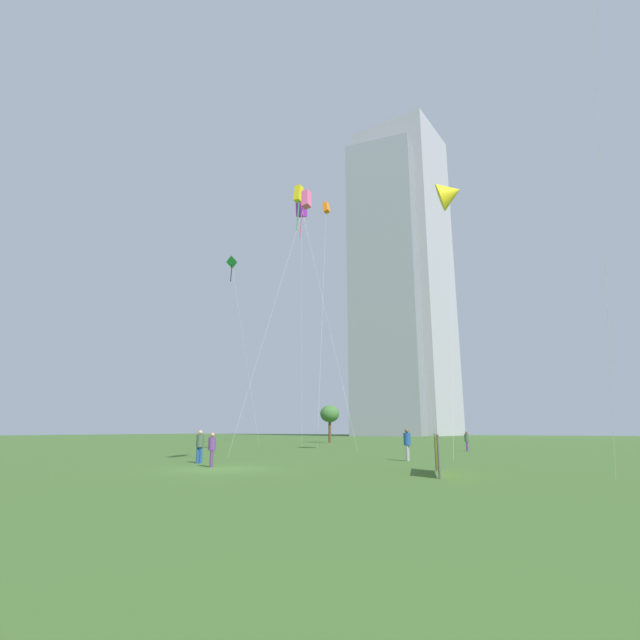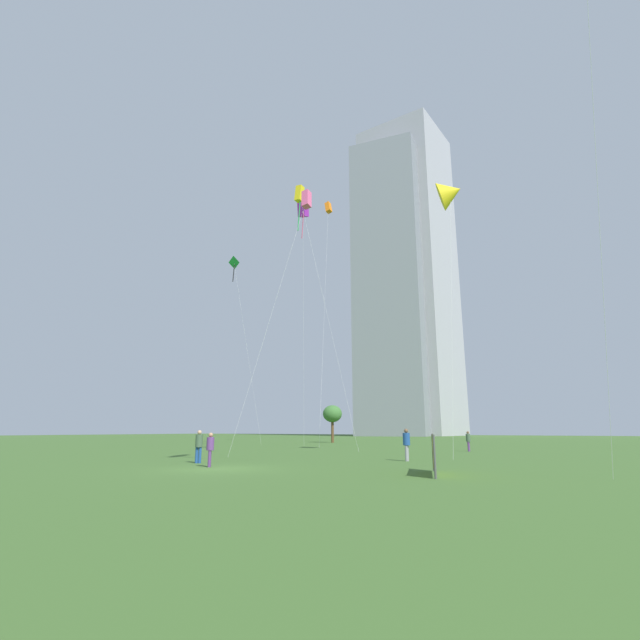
# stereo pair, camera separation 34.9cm
# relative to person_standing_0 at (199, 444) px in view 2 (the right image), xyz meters

# --- Properties ---
(ground) EXTENTS (280.00, 280.00, 0.00)m
(ground) POSITION_rel_person_standing_0_xyz_m (3.43, -2.17, -0.96)
(ground) COLOR #3D6028
(person_standing_0) EXTENTS (0.37, 0.37, 1.66)m
(person_standing_0) POSITION_rel_person_standing_0_xyz_m (0.00, 0.00, 0.00)
(person_standing_0) COLOR #1E478C
(person_standing_0) RESTS_ON ground
(person_standing_1) EXTENTS (0.39, 0.39, 1.74)m
(person_standing_1) POSITION_rel_person_standing_0_xyz_m (8.66, 7.18, 0.04)
(person_standing_1) COLOR gray
(person_standing_1) RESTS_ON ground
(person_standing_2) EXTENTS (0.35, 0.35, 1.56)m
(person_standing_2) POSITION_rel_person_standing_0_xyz_m (8.58, 20.93, -0.06)
(person_standing_2) COLOR #593372
(person_standing_2) RESTS_ON ground
(person_standing_3) EXTENTS (0.34, 0.34, 1.55)m
(person_standing_3) POSITION_rel_person_standing_0_xyz_m (2.36, -1.61, -0.07)
(person_standing_3) COLOR #593372
(person_standing_3) RESTS_ON ground
(kite_flying_0) EXTENTS (3.60, 4.39, 19.51)m
(kite_flying_0) POSITION_rel_person_standing_0_xyz_m (0.70, 9.03, 17.72)
(kite_flying_0) COLOR silver
(kite_flying_0) RESTS_ON ground
(kite_flying_1) EXTENTS (5.70, 11.37, 31.83)m
(kite_flying_1) POSITION_rel_person_standing_0_xyz_m (-10.72, 32.07, 29.83)
(kite_flying_1) COLOR silver
(kite_flying_1) RESTS_ON ground
(kite_flying_3) EXTENTS (2.43, 5.43, 20.01)m
(kite_flying_3) POSITION_rel_person_standing_0_xyz_m (10.34, 13.75, 17.79)
(kite_flying_3) COLOR silver
(kite_flying_3) RESTS_ON ground
(kite_flying_4) EXTENTS (5.91, 0.79, 24.13)m
(kite_flying_4) POSITION_rel_person_standing_0_xyz_m (-4.05, 15.16, 22.18)
(kite_flying_4) COLOR silver
(kite_flying_4) RESTS_ON ground
(kite_flying_5) EXTENTS (1.66, 2.95, 27.12)m
(kite_flying_5) POSITION_rel_person_standing_0_xyz_m (-7.97, 21.71, 24.84)
(kite_flying_5) COLOR silver
(kite_flying_5) RESTS_ON ground
(kite_flying_6) EXTENTS (4.07, 2.79, 22.51)m
(kite_flying_6) POSITION_rel_person_standing_0_xyz_m (-19.37, 23.56, 20.52)
(kite_flying_6) COLOR silver
(kite_flying_6) RESTS_ON ground
(park_tree_0) EXTENTS (2.56, 2.56, 4.91)m
(park_tree_0) POSITION_rel_person_standing_0_xyz_m (-13.50, 37.71, 2.76)
(park_tree_0) COLOR brown
(park_tree_0) RESTS_ON ground
(distant_highrise_0) EXTENTS (25.40, 24.57, 97.67)m
(distant_highrise_0) POSITION_rel_person_standing_0_xyz_m (-30.47, 117.14, 47.87)
(distant_highrise_0) COLOR #A8A8AD
(distant_highrise_0) RESTS_ON ground
(distant_highrise_1) EXTENTS (21.06, 19.72, 84.90)m
(distant_highrise_1) POSITION_rel_person_standing_0_xyz_m (-31.39, 103.83, 41.49)
(distant_highrise_1) COLOR gray
(distant_highrise_1) RESTS_ON ground
(event_banner) EXTENTS (1.15, 3.21, 1.52)m
(event_banner) POSITION_rel_person_standing_0_xyz_m (12.48, 0.14, -0.16)
(event_banner) COLOR #4C4C4C
(event_banner) RESTS_ON ground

